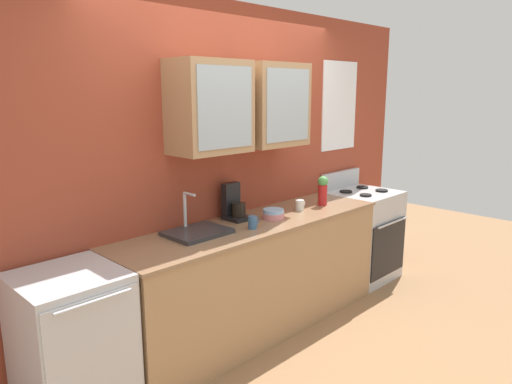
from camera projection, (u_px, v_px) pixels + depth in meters
ground_plane at (257, 328)px, 3.93m from camera, size 10.00×10.00×0.00m
back_wall_unit at (229, 157)px, 3.86m from camera, size 4.89×0.44×2.60m
counter at (257, 276)px, 3.83m from camera, size 2.48×0.64×0.91m
stove_range at (362, 234)px, 4.91m from camera, size 0.67×0.66×1.09m
sink_faucet at (197, 231)px, 3.40m from camera, size 0.43×0.34×0.29m
bowl_stack at (273, 214)px, 3.81m from camera, size 0.18×0.18×0.08m
vase at (323, 190)px, 4.23m from camera, size 0.09×0.09×0.26m
cup_near_sink at (253, 222)px, 3.53m from camera, size 0.10×0.07×0.10m
cup_near_bowls at (300, 205)px, 4.08m from camera, size 0.11×0.07×0.09m
dishwasher at (73, 348)px, 2.76m from camera, size 0.57×0.62×0.91m
coffee_maker at (234, 206)px, 3.79m from camera, size 0.17×0.20×0.29m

